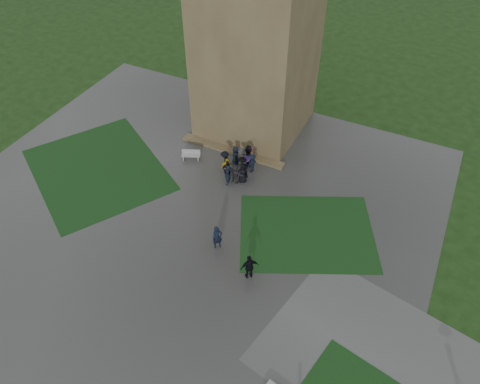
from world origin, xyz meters
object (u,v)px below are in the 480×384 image
at_px(tower, 257,25).
at_px(pedestrian_mid, 217,237).
at_px(bench, 191,155).
at_px(pedestrian_near, 250,267).

bearing_deg(tower, pedestrian_mid, -75.17).
xyz_separation_m(bench, pedestrian_mid, (6.20, -7.13, 0.48)).
bearing_deg(pedestrian_mid, bench, 83.62).
bearing_deg(bench, pedestrian_near, -65.45).
bearing_deg(pedestrian_near, tower, -109.90).
bearing_deg(pedestrian_near, bench, -86.13).
xyz_separation_m(tower, pedestrian_near, (6.56, -15.06, -8.01)).
bearing_deg(bench, pedestrian_mid, -71.72).
height_order(bench, pedestrian_mid, pedestrian_mid).
distance_m(tower, pedestrian_mid, 16.38).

